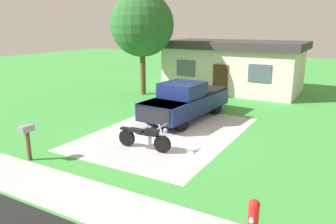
{
  "coord_description": "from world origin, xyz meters",
  "views": [
    {
      "loc": [
        6.76,
        -11.9,
        4.54
      ],
      "look_at": [
        -0.06,
        0.13,
        0.9
      ],
      "focal_mm": 35.17,
      "sensor_mm": 36.0,
      "label": 1
    }
  ],
  "objects_px": {
    "motorcycle": "(144,137)",
    "shade_tree": "(142,25)",
    "fire_hydrant": "(253,218)",
    "neighbor_house": "(233,65)",
    "mailbox": "(27,133)",
    "pickup_truck": "(187,100)"
  },
  "relations": [
    {
      "from": "fire_hydrant",
      "to": "mailbox",
      "type": "distance_m",
      "value": 7.95
    },
    {
      "from": "neighbor_house",
      "to": "pickup_truck",
      "type": "bearing_deg",
      "value": -86.6
    },
    {
      "from": "fire_hydrant",
      "to": "motorcycle",
      "type": "bearing_deg",
      "value": 147.33
    },
    {
      "from": "motorcycle",
      "to": "shade_tree",
      "type": "bearing_deg",
      "value": 123.98
    },
    {
      "from": "fire_hydrant",
      "to": "shade_tree",
      "type": "xyz_separation_m",
      "value": [
        -10.81,
        11.81,
        4.16
      ]
    },
    {
      "from": "mailbox",
      "to": "neighbor_house",
      "type": "bearing_deg",
      "value": 83.18
    },
    {
      "from": "fire_hydrant",
      "to": "neighbor_house",
      "type": "bearing_deg",
      "value": 110.32
    },
    {
      "from": "shade_tree",
      "to": "neighbor_house",
      "type": "distance_m",
      "value": 7.1
    },
    {
      "from": "pickup_truck",
      "to": "neighbor_house",
      "type": "height_order",
      "value": "neighbor_house"
    },
    {
      "from": "fire_hydrant",
      "to": "pickup_truck",
      "type": "bearing_deg",
      "value": 125.18
    },
    {
      "from": "mailbox",
      "to": "shade_tree",
      "type": "relative_size",
      "value": 0.19
    },
    {
      "from": "motorcycle",
      "to": "fire_hydrant",
      "type": "xyz_separation_m",
      "value": [
        5.01,
        -3.21,
        -0.05
      ]
    },
    {
      "from": "shade_tree",
      "to": "pickup_truck",
      "type": "bearing_deg",
      "value": -37.0
    },
    {
      "from": "motorcycle",
      "to": "pickup_truck",
      "type": "height_order",
      "value": "pickup_truck"
    },
    {
      "from": "motorcycle",
      "to": "neighbor_house",
      "type": "distance_m",
      "value": 13.15
    },
    {
      "from": "pickup_truck",
      "to": "shade_tree",
      "type": "relative_size",
      "value": 0.86
    },
    {
      "from": "pickup_truck",
      "to": "fire_hydrant",
      "type": "distance_m",
      "value": 9.6
    },
    {
      "from": "shade_tree",
      "to": "neighbor_house",
      "type": "height_order",
      "value": "shade_tree"
    },
    {
      "from": "mailbox",
      "to": "shade_tree",
      "type": "xyz_separation_m",
      "value": [
        -2.88,
        11.44,
        3.6
      ]
    },
    {
      "from": "shade_tree",
      "to": "neighbor_house",
      "type": "relative_size",
      "value": 0.69
    },
    {
      "from": "fire_hydrant",
      "to": "neighbor_house",
      "type": "height_order",
      "value": "neighbor_house"
    },
    {
      "from": "fire_hydrant",
      "to": "shade_tree",
      "type": "bearing_deg",
      "value": 132.45
    }
  ]
}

